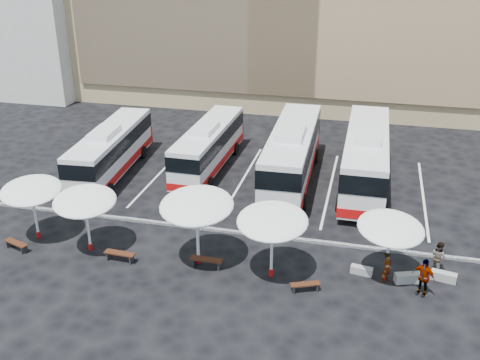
% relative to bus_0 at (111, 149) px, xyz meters
% --- Properties ---
extents(ground, '(120.00, 120.00, 0.00)m').
position_rel_bus_0_xyz_m(ground, '(9.19, -6.85, -1.81)').
color(ground, black).
rests_on(ground, ground).
extents(apartment_block, '(14.00, 14.00, 18.00)m').
position_rel_bus_0_xyz_m(apartment_block, '(-18.81, 21.15, 7.19)').
color(apartment_block, silver).
rests_on(apartment_block, ground).
extents(curb_divider, '(34.00, 0.25, 0.15)m').
position_rel_bus_0_xyz_m(curb_divider, '(9.19, -6.35, -1.74)').
color(curb_divider, black).
rests_on(curb_divider, ground).
extents(bay_lines, '(24.15, 12.00, 0.01)m').
position_rel_bus_0_xyz_m(bay_lines, '(9.19, 1.15, -1.81)').
color(bay_lines, white).
rests_on(bay_lines, ground).
extents(bus_0, '(3.26, 11.34, 3.55)m').
position_rel_bus_0_xyz_m(bus_0, '(0.00, 0.00, 0.00)').
color(bus_0, white).
rests_on(bus_0, ground).
extents(bus_1, '(2.70, 10.99, 3.48)m').
position_rel_bus_0_xyz_m(bus_1, '(6.33, 2.60, -0.04)').
color(bus_1, white).
rests_on(bus_1, ground).
extents(bus_2, '(3.24, 12.87, 4.07)m').
position_rel_bus_0_xyz_m(bus_2, '(12.46, 1.72, 0.26)').
color(bus_2, white).
rests_on(bus_2, ground).
extents(bus_3, '(3.08, 12.93, 4.10)m').
position_rel_bus_0_xyz_m(bus_3, '(17.33, 2.22, 0.28)').
color(bus_3, white).
rests_on(bus_3, ground).
extents(sunshade_0, '(4.24, 4.26, 3.43)m').
position_rel_bus_0_xyz_m(sunshade_0, '(-0.05, -9.46, 1.10)').
color(sunshade_0, white).
rests_on(sunshade_0, ground).
extents(sunshade_1, '(4.33, 4.35, 3.43)m').
position_rel_bus_0_xyz_m(sunshade_1, '(3.40, -9.97, 1.10)').
color(sunshade_1, white).
rests_on(sunshade_1, ground).
extents(sunshade_2, '(3.79, 3.84, 3.89)m').
position_rel_bus_0_xyz_m(sunshade_2, '(9.44, -9.84, 1.49)').
color(sunshade_2, white).
rests_on(sunshade_2, ground).
extents(sunshade_3, '(3.53, 3.58, 3.61)m').
position_rel_bus_0_xyz_m(sunshade_3, '(13.31, -10.12, 1.26)').
color(sunshade_3, white).
rests_on(sunshade_3, ground).
extents(sunshade_4, '(4.22, 4.24, 3.34)m').
position_rel_bus_0_xyz_m(sunshade_4, '(18.82, -9.07, 1.02)').
color(sunshade_4, white).
rests_on(sunshade_4, ground).
extents(wood_bench_0, '(1.57, 0.87, 0.46)m').
position_rel_bus_0_xyz_m(wood_bench_0, '(-0.46, -10.91, -1.46)').
color(wood_bench_0, '#32160B').
rests_on(wood_bench_0, ground).
extents(wood_bench_1, '(1.66, 0.52, 0.50)m').
position_rel_bus_0_xyz_m(wood_bench_1, '(5.42, -10.63, -1.43)').
color(wood_bench_1, '#32160B').
rests_on(wood_bench_1, ground).
extents(wood_bench_2, '(1.68, 0.45, 0.51)m').
position_rel_bus_0_xyz_m(wood_bench_2, '(9.98, -10.17, -1.42)').
color(wood_bench_2, '#32160B').
rests_on(wood_bench_2, ground).
extents(wood_bench_3, '(1.45, 0.89, 0.43)m').
position_rel_bus_0_xyz_m(wood_bench_3, '(15.13, -11.05, -1.48)').
color(wood_bench_3, '#32160B').
rests_on(wood_bench_3, ground).
extents(conc_bench_0, '(1.12, 0.53, 0.40)m').
position_rel_bus_0_xyz_m(conc_bench_0, '(17.68, -8.89, -1.61)').
color(conc_bench_0, gray).
rests_on(conc_bench_0, ground).
extents(conc_bench_1, '(1.35, 0.83, 0.48)m').
position_rel_bus_0_xyz_m(conc_bench_1, '(19.90, -9.08, -1.57)').
color(conc_bench_1, gray).
rests_on(conc_bench_1, ground).
extents(conc_bench_2, '(1.27, 0.64, 0.45)m').
position_rel_bus_0_xyz_m(conc_bench_2, '(21.63, -8.52, -1.59)').
color(conc_bench_2, gray).
rests_on(conc_bench_2, ground).
extents(passenger_0, '(0.64, 0.68, 1.57)m').
position_rel_bus_0_xyz_m(passenger_0, '(18.85, -9.28, -1.03)').
color(passenger_0, black).
rests_on(passenger_0, ground).
extents(passenger_1, '(0.99, 1.02, 1.66)m').
position_rel_bus_0_xyz_m(passenger_1, '(21.38, -7.72, -0.99)').
color(passenger_1, black).
rests_on(passenger_1, ground).
extents(passenger_2, '(1.21, 0.93, 1.91)m').
position_rel_bus_0_xyz_m(passenger_2, '(20.50, -9.97, -0.86)').
color(passenger_2, black).
rests_on(passenger_2, ground).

